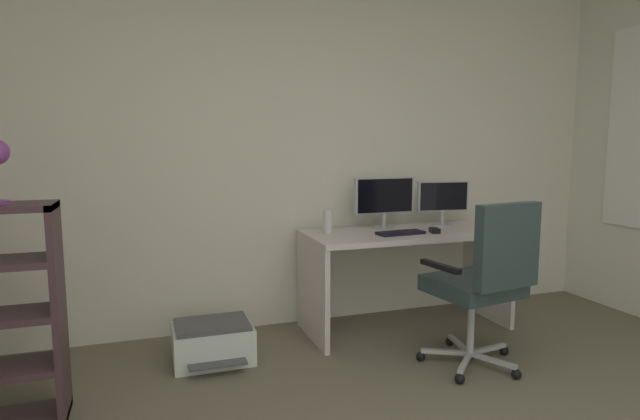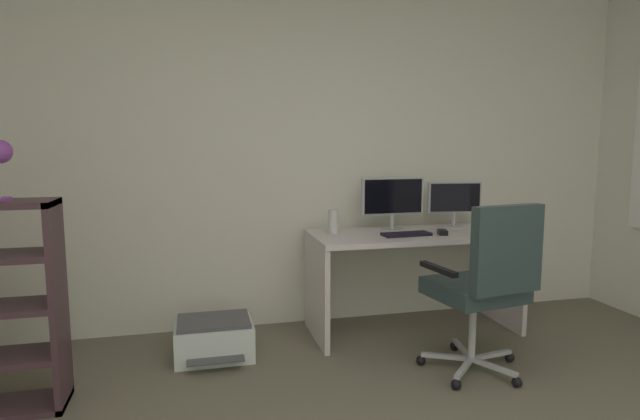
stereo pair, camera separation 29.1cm
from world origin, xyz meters
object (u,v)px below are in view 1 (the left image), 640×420
(keyboard, at_px, (400,233))
(computer_mouse, at_px, (435,230))
(desktop_speaker, at_px, (328,222))
(printer, at_px, (213,342))
(desk, at_px, (406,257))
(monitor_secondary, at_px, (443,199))
(monitor_main, at_px, (384,198))
(office_chair, at_px, (484,276))

(keyboard, height_order, computer_mouse, computer_mouse)
(desktop_speaker, height_order, printer, desktop_speaker)
(printer, bearing_deg, desk, 6.01)
(desktop_speaker, bearing_deg, monitor_secondary, 2.82)
(monitor_main, xyz_separation_m, printer, (-1.32, -0.29, -0.84))
(monitor_main, height_order, computer_mouse, monitor_main)
(office_chair, distance_m, printer, 1.73)
(monitor_secondary, height_order, computer_mouse, monitor_secondary)
(monitor_main, height_order, monitor_secondary, monitor_main)
(monitor_main, xyz_separation_m, desktop_speaker, (-0.47, -0.05, -0.15))
(monitor_main, height_order, desktop_speaker, monitor_main)
(keyboard, relative_size, printer, 0.69)
(desk, height_order, keyboard, keyboard)
(monitor_main, height_order, printer, monitor_main)
(desk, distance_m, desktop_speaker, 0.65)
(office_chair, bearing_deg, monitor_main, 101.87)
(desk, relative_size, monitor_secondary, 3.59)
(desktop_speaker, height_order, office_chair, office_chair)
(printer, bearing_deg, monitor_secondary, 9.09)
(computer_mouse, bearing_deg, monitor_main, 149.70)
(desk, relative_size, printer, 3.02)
(desktop_speaker, relative_size, printer, 0.35)
(monitor_main, distance_m, office_chair, 1.05)
(computer_mouse, height_order, office_chair, office_chair)
(office_chair, bearing_deg, printer, 156.45)
(computer_mouse, xyz_separation_m, office_chair, (-0.07, -0.68, -0.16))
(computer_mouse, xyz_separation_m, printer, (-1.59, -0.02, -0.63))
(computer_mouse, height_order, printer, computer_mouse)
(keyboard, distance_m, desktop_speaker, 0.52)
(monitor_secondary, distance_m, computer_mouse, 0.41)
(computer_mouse, bearing_deg, printer, -164.18)
(office_chair, relative_size, printer, 2.11)
(monitor_secondary, distance_m, office_chair, 1.06)
(keyboard, height_order, printer, keyboard)
(monitor_secondary, relative_size, computer_mouse, 4.14)
(desk, distance_m, keyboard, 0.25)
(monitor_secondary, height_order, office_chair, monitor_secondary)
(keyboard, bearing_deg, monitor_secondary, 22.67)
(computer_mouse, distance_m, office_chair, 0.70)
(monitor_secondary, relative_size, desktop_speaker, 2.44)
(monitor_secondary, distance_m, keyboard, 0.59)
(desktop_speaker, distance_m, office_chair, 1.15)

